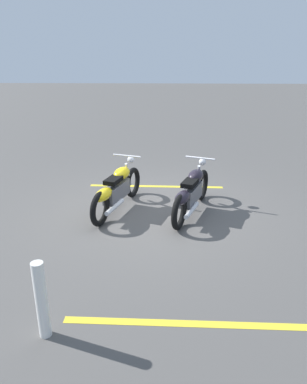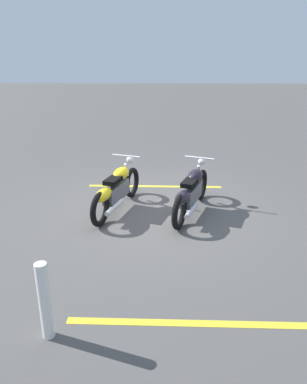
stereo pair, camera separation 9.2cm
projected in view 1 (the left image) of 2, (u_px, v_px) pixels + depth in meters
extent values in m
plane|color=#514F4C|center=(154.00, 211.00, 7.66)|extent=(60.00, 60.00, 0.00)
torus|color=black|center=(133.00, 182.00, 8.28)|extent=(0.67, 0.31, 0.67)
torus|color=black|center=(100.00, 209.00, 6.91)|extent=(0.67, 0.31, 0.67)
cube|color=#59595E|center=(117.00, 191.00, 7.52)|extent=(0.87, 0.47, 0.32)
ellipsoid|color=yellow|center=(122.00, 173.00, 7.65)|extent=(0.58, 0.43, 0.24)
ellipsoid|color=yellow|center=(103.00, 195.00, 6.97)|extent=(0.61, 0.40, 0.22)
cube|color=black|center=(113.00, 180.00, 7.31)|extent=(0.49, 0.36, 0.09)
cylinder|color=silver|center=(128.00, 174.00, 7.98)|extent=(0.27, 0.14, 0.56)
cylinder|color=silver|center=(127.00, 156.00, 7.79)|extent=(0.23, 0.60, 0.04)
sphere|color=silver|center=(131.00, 160.00, 8.01)|extent=(0.15, 0.15, 0.15)
cylinder|color=silver|center=(115.00, 207.00, 7.18)|extent=(0.69, 0.30, 0.09)
torus|color=black|center=(202.00, 185.00, 8.12)|extent=(0.67, 0.34, 0.67)
torus|color=black|center=(179.00, 212.00, 6.78)|extent=(0.67, 0.34, 0.67)
cube|color=#59595E|center=(191.00, 194.00, 7.38)|extent=(0.86, 0.50, 0.32)
ellipsoid|color=black|center=(196.00, 176.00, 7.50)|extent=(0.59, 0.45, 0.24)
ellipsoid|color=black|center=(182.00, 198.00, 6.83)|extent=(0.61, 0.42, 0.22)
cube|color=black|center=(190.00, 183.00, 7.16)|extent=(0.50, 0.38, 0.09)
cylinder|color=silver|center=(200.00, 177.00, 7.83)|extent=(0.27, 0.15, 0.56)
cylinder|color=silver|center=(200.00, 158.00, 7.63)|extent=(0.25, 0.59, 0.04)
sphere|color=silver|center=(202.00, 162.00, 7.86)|extent=(0.15, 0.15, 0.15)
cylinder|color=silver|center=(192.00, 210.00, 7.04)|extent=(0.69, 0.33, 0.09)
cylinder|color=white|center=(41.00, 300.00, 4.16)|extent=(0.14, 0.14, 0.97)
cube|color=yellow|center=(156.00, 186.00, 9.00)|extent=(0.17, 3.20, 0.01)
cube|color=yellow|center=(194.00, 324.00, 4.51)|extent=(0.17, 3.20, 0.01)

